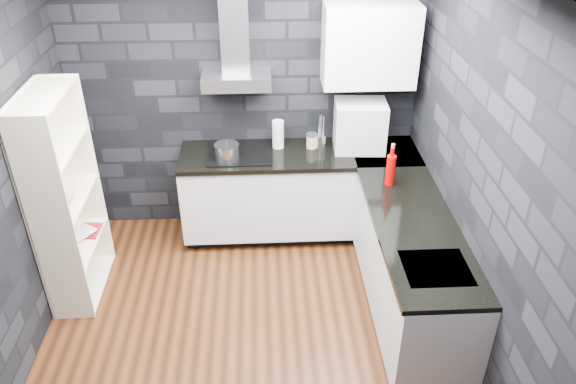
{
  "coord_description": "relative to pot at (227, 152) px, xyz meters",
  "views": [
    {
      "loc": [
        0.16,
        -3.27,
        3.3
      ],
      "look_at": [
        0.35,
        0.45,
        1.0
      ],
      "focal_mm": 35.0,
      "sensor_mm": 36.0,
      "label": 1
    }
  ],
  "objects": [
    {
      "name": "upper_cabinet",
      "position": [
        1.26,
        0.23,
        0.88
      ],
      "size": [
        0.8,
        0.35,
        0.7
      ],
      "primitive_type": "cube",
      "color": "white",
      "rests_on": "wall_back"
    },
    {
      "name": "sink_rim",
      "position": [
        1.46,
        -1.59,
        -0.08
      ],
      "size": [
        0.44,
        0.4,
        0.01
      ],
      "primitive_type": "cube",
      "color": "#A2A2A7",
      "rests_on": "counter_right_top"
    },
    {
      "name": "utensil_crock",
      "position": [
        0.86,
        0.21,
        -0.01
      ],
      "size": [
        0.12,
        0.12,
        0.12
      ],
      "primitive_type": "cylinder",
      "rotation": [
        0.0,
        0.0,
        -0.42
      ],
      "color": "silver",
      "rests_on": "counter_back_top"
    },
    {
      "name": "counter_right_cab",
      "position": [
        1.46,
        -1.09,
        -0.49
      ],
      "size": [
        0.6,
        1.8,
        0.76
      ],
      "primitive_type": "cube",
      "color": "silver",
      "rests_on": "ground"
    },
    {
      "name": "bookshelf",
      "position": [
        -1.26,
        -0.61,
        -0.07
      ],
      "size": [
        0.45,
        0.84,
        1.8
      ],
      "primitive_type": "cube",
      "rotation": [
        0.0,
        0.0,
        0.14
      ],
      "color": "beige",
      "rests_on": "ground"
    },
    {
      "name": "toekick_right",
      "position": [
        1.5,
        -1.09,
        -0.92
      ],
      "size": [
        0.5,
        1.78,
        0.1
      ],
      "primitive_type": "cube",
      "color": "black",
      "rests_on": "ground"
    },
    {
      "name": "book_red",
      "position": [
        -1.28,
        -0.43,
        -0.4
      ],
      "size": [
        0.18,
        0.03,
        0.24
      ],
      "primitive_type": "imported",
      "rotation": [
        0.0,
        0.0,
        -0.07
      ],
      "color": "maroon",
      "rests_on": "bookshelf"
    },
    {
      "name": "toekick_back",
      "position": [
        0.66,
        0.15,
        -0.92
      ],
      "size": [
        2.18,
        0.5,
        0.1
      ],
      "primitive_type": "cube",
      "color": "black",
      "rests_on": "ground"
    },
    {
      "name": "counter_right_top",
      "position": [
        1.45,
        -1.09,
        -0.09
      ],
      "size": [
        0.62,
        1.8,
        0.04
      ],
      "primitive_type": "cube",
      "color": "black",
      "rests_on": "counter_right_cab"
    },
    {
      "name": "wall_right",
      "position": [
        1.78,
        -1.19,
        0.38
      ],
      "size": [
        0.05,
        3.2,
        2.7
      ],
      "primitive_type": "cube",
      "color": "black",
      "rests_on": "ground"
    },
    {
      "name": "fruit_bowl",
      "position": [
        -1.26,
        -0.68,
        -0.04
      ],
      "size": [
        0.22,
        0.22,
        0.05
      ],
      "primitive_type": "imported",
      "rotation": [
        0.0,
        0.0,
        0.08
      ],
      "color": "silver",
      "rests_on": "bookshelf"
    },
    {
      "name": "counter_back_cab",
      "position": [
        0.66,
        0.11,
        -0.49
      ],
      "size": [
        2.2,
        0.6,
        0.76
      ],
      "primitive_type": "cube",
      "color": "silver",
      "rests_on": "ground"
    },
    {
      "name": "red_bottle",
      "position": [
        1.37,
        -0.49,
        0.06
      ],
      "size": [
        0.08,
        0.08,
        0.26
      ],
      "primitive_type": "cylinder",
      "rotation": [
        0.0,
        0.0,
        0.02
      ],
      "color": "#B30000",
      "rests_on": "counter_right_top"
    },
    {
      "name": "pot",
      "position": [
        0.0,
        0.0,
        0.0
      ],
      "size": [
        0.23,
        0.23,
        0.13
      ],
      "primitive_type": "cylinder",
      "rotation": [
        0.0,
        0.0,
        0.11
      ],
      "color": "silver",
      "rests_on": "cooktop"
    },
    {
      "name": "counter_corner_top",
      "position": [
        1.46,
        0.11,
        -0.09
      ],
      "size": [
        0.62,
        0.62,
        0.04
      ],
      "primitive_type": "cube",
      "color": "black",
      "rests_on": "counter_right_cab"
    },
    {
      "name": "glass_vase",
      "position": [
        0.46,
        0.23,
        0.06
      ],
      "size": [
        0.13,
        0.13,
        0.26
      ],
      "primitive_type": "cylinder",
      "rotation": [
        0.0,
        0.0,
        -0.2
      ],
      "color": "silver",
      "rests_on": "counter_back_top"
    },
    {
      "name": "hood_chimney",
      "position": [
        0.11,
        0.31,
        1.1
      ],
      "size": [
        0.24,
        0.2,
        0.9
      ],
      "primitive_type": "cube",
      "color": "#A2A2A7",
      "rests_on": "hood_body"
    },
    {
      "name": "ground",
      "position": [
        0.16,
        -1.19,
        -0.97
      ],
      "size": [
        3.2,
        3.2,
        0.0
      ],
      "primitive_type": "plane",
      "color": "#482411"
    },
    {
      "name": "storage_jar",
      "position": [
        0.78,
        0.21,
        -0.01
      ],
      "size": [
        0.11,
        0.11,
        0.12
      ],
      "primitive_type": "cylinder",
      "rotation": [
        0.0,
        0.0,
        -0.12
      ],
      "color": "tan",
      "rests_on": "counter_back_top"
    },
    {
      "name": "wall_back",
      "position": [
        0.16,
        0.43,
        0.38
      ],
      "size": [
        3.2,
        0.05,
        2.7
      ],
      "primitive_type": "cube",
      "color": "black",
      "rests_on": "ground"
    },
    {
      "name": "cooktop",
      "position": [
        0.11,
        0.11,
        -0.07
      ],
      "size": [
        0.58,
        0.5,
        0.01
      ],
      "primitive_type": "cube",
      "color": "black",
      "rests_on": "counter_back_top"
    },
    {
      "name": "appliance_garage",
      "position": [
        1.21,
        0.17,
        0.15
      ],
      "size": [
        0.48,
        0.38,
        0.46
      ],
      "primitive_type": "cube",
      "rotation": [
        0.0,
        0.0,
        -0.05
      ],
      "color": "silver",
      "rests_on": "counter_back_top"
    },
    {
      "name": "wall_front",
      "position": [
        0.16,
        -2.82,
        0.38
      ],
      "size": [
        3.2,
        0.05,
        2.7
      ],
      "primitive_type": "cube",
      "color": "black",
      "rests_on": "ground"
    },
    {
      "name": "hood_body",
      "position": [
        0.11,
        0.24,
        0.59
      ],
      "size": [
        0.6,
        0.34,
        0.12
      ],
      "primitive_type": "cube",
      "color": "#A2A2A7",
      "rests_on": "wall_back"
    },
    {
      "name": "book_second",
      "position": [
        -1.3,
        -0.46,
        -0.38
      ],
      "size": [
        0.14,
        0.1,
        0.21
      ],
      "primitive_type": "imported",
      "rotation": [
        0.0,
        0.0,
        -0.61
      ],
      "color": "#B2B2B2",
      "rests_on": "bookshelf"
    },
    {
      "name": "counter_back_top",
      "position": [
        0.66,
        0.1,
        -0.09
      ],
      "size": [
        2.2,
        0.62,
        0.04
      ],
      "primitive_type": "cube",
      "color": "black",
      "rests_on": "counter_back_cab"
    }
  ]
}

